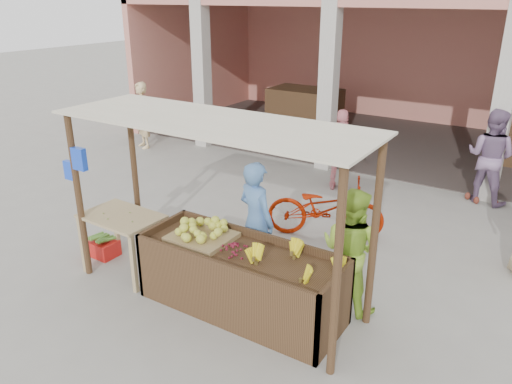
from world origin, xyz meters
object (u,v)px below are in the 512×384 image
Objects in this scene: fruit_stall at (241,282)px; side_table at (122,224)px; red_crate at (103,248)px; vendor_green at (351,247)px; motorcycle at (325,207)px; vendor_blue at (256,217)px.

side_table reaches higher than fruit_stall.
fruit_stall is 1.95m from side_table.
side_table is 2.41× the size of red_crate.
vendor_green is 0.86× the size of motorcycle.
fruit_stall is 2.46m from motorcycle.
red_crate is at bearing 35.20° from vendor_blue.
fruit_stall is at bearing 0.48° from red_crate.
motorcycle is at bearing -49.60° from vendor_green.
vendor_blue is 0.92× the size of motorcycle.
vendor_blue is at bearing 31.41° from side_table.
red_crate is at bearing 18.70° from vendor_green.
motorcycle is (0.00, 2.46, 0.12)m from fruit_stall.
vendor_blue is at bearing 19.56° from red_crate.
motorcycle is (1.92, 2.58, -0.23)m from side_table.
fruit_stall reaches higher than red_crate.
red_crate is (-2.59, 0.03, -0.28)m from fruit_stall.
fruit_stall is 2.30× the size of side_table.
side_table is at bearing 46.12° from vendor_blue.
red_crate is 0.27× the size of vendor_green.
red_crate is 3.85m from vendor_green.
motorcycle is (0.29, 1.66, -0.39)m from vendor_blue.
fruit_stall is 0.99m from vendor_blue.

